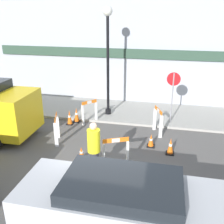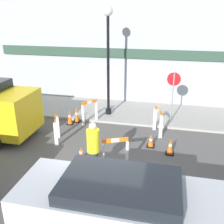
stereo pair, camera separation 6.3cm
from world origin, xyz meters
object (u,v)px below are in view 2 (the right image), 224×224
person_worker (93,148)px  parked_car_1 (120,210)px  streetlamp_post (108,48)px  stop_sign (173,90)px

person_worker → parked_car_1: 2.78m
streetlamp_post → stop_sign: bearing=-7.3°
stop_sign → parked_car_1: bearing=86.4°
stop_sign → parked_car_1: size_ratio=0.53×
person_worker → parked_car_1: bearing=-154.0°
streetlamp_post → stop_sign: size_ratio=2.16×
streetlamp_post → stop_sign: (3.06, -0.39, -1.69)m
stop_sign → person_worker: stop_sign is taller
streetlamp_post → stop_sign: streetlamp_post is taller
streetlamp_post → parked_car_1: 8.18m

